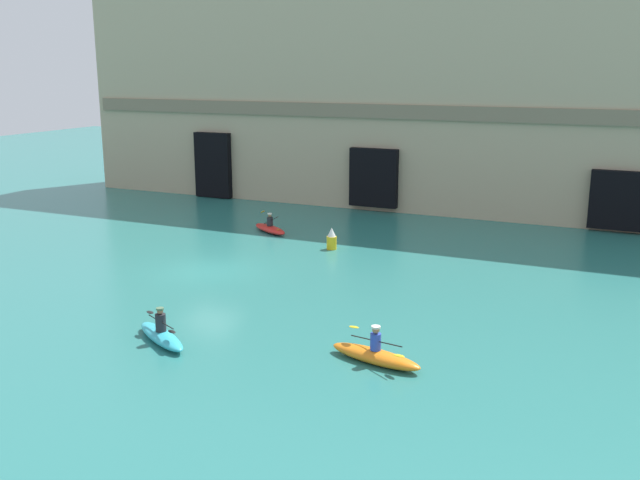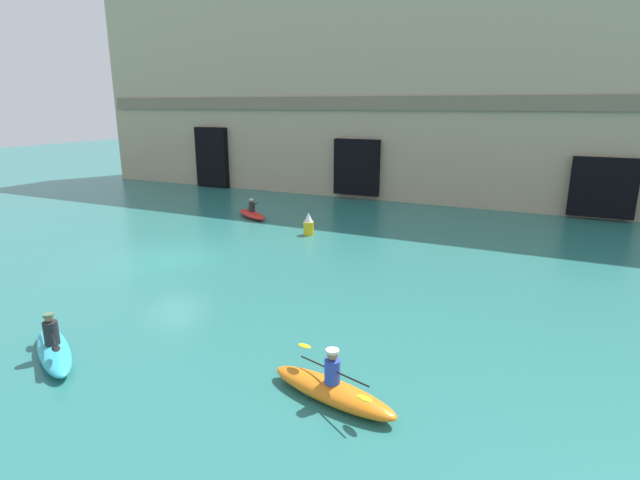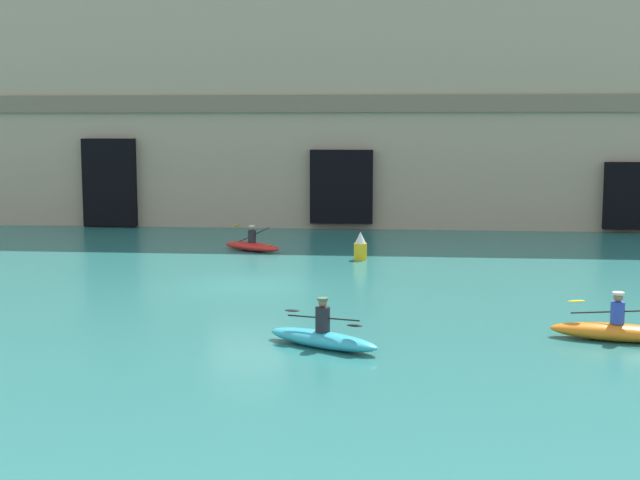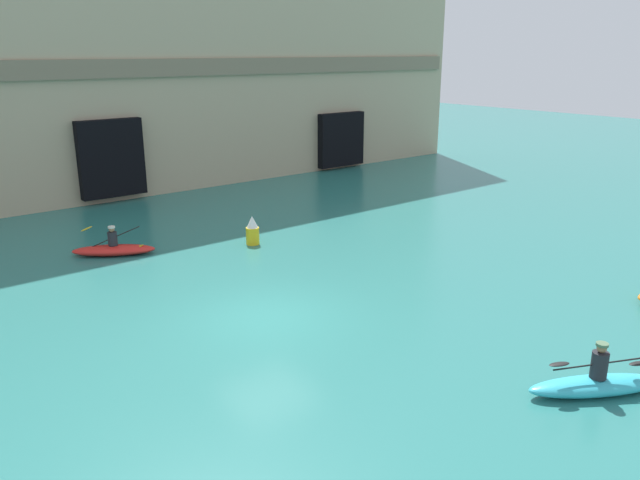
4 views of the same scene
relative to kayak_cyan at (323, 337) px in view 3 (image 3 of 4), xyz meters
The scene contains 6 objects.
ground_plane 8.38m from the kayak_cyan, 112.33° to the left, with size 120.00×120.00×0.00m, color #28706B.
cliff_bluff 27.54m from the kayak_cyan, 90.61° to the left, with size 45.18×6.07×15.79m.
kayak_cyan is the anchor object (origin of this frame).
kayak_orange 7.16m from the kayak_cyan, 10.61° to the left, with size 3.23×1.41×1.20m.
kayak_red 16.25m from the kayak_cyan, 105.70° to the left, with size 2.88×2.22×1.10m.
marker_buoy 13.63m from the kayak_cyan, 89.22° to the left, with size 0.50×0.50×1.10m.
Camera 3 is at (5.09, -28.10, 5.23)m, focal length 50.00 mm.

